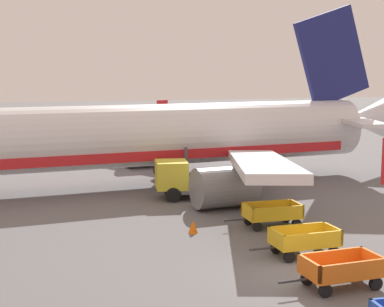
{
  "coord_description": "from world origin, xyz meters",
  "views": [
    {
      "loc": [
        -8.88,
        -17.69,
        7.15
      ],
      "look_at": [
        -0.79,
        10.88,
        2.8
      ],
      "focal_mm": 54.81,
      "sensor_mm": 36.0,
      "label": 1
    }
  ],
  "objects": [
    {
      "name": "traffic_cone_near_plane",
      "position": [
        -2.08,
        6.17,
        0.28
      ],
      "size": [
        0.43,
        0.43,
        0.57
      ],
      "primitive_type": "cone",
      "color": "orange",
      "rests_on": "ground"
    },
    {
      "name": "service_truck_beside_carts",
      "position": [
        -0.87,
        12.97,
        1.1
      ],
      "size": [
        4.6,
        2.51,
        2.1
      ],
      "color": "slate",
      "rests_on": "ground"
    },
    {
      "name": "baggage_cart_second_in_row",
      "position": [
        0.83,
        -1.32,
        0.6
      ],
      "size": [
        3.59,
        1.54,
        1.07
      ],
      "color": "orange",
      "rests_on": "ground"
    },
    {
      "name": "baggage_cart_third_in_row",
      "position": [
        1.18,
        2.02,
        0.6
      ],
      "size": [
        3.57,
        1.48,
        1.07
      ],
      "color": "gold",
      "rests_on": "ground"
    },
    {
      "name": "baggage_cart_fourth_in_row",
      "position": [
        1.65,
        6.18,
        0.6
      ],
      "size": [
        3.56,
        1.42,
        1.07
      ],
      "color": "gold",
      "rests_on": "ground"
    },
    {
      "name": "ground_plane",
      "position": [
        0.0,
        0.0,
        0.0
      ],
      "size": [
        220.0,
        220.0,
        0.0
      ],
      "primitive_type": "plane",
      "color": "slate"
    },
    {
      "name": "airplane",
      "position": [
        -1.77,
        16.66,
        3.05
      ],
      "size": [
        37.67,
        30.29,
        11.34
      ],
      "color": "silver",
      "rests_on": "ground"
    },
    {
      "name": "traffic_cone_mid_apron",
      "position": [
        1.59,
        9.51,
        0.33
      ],
      "size": [
        0.5,
        0.5,
        0.66
      ],
      "primitive_type": "cone",
      "color": "orange",
      "rests_on": "ground"
    }
  ]
}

